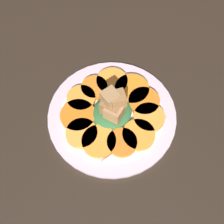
% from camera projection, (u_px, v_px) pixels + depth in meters
% --- Properties ---
extents(table_slab, '(1.20, 1.20, 0.02)m').
position_uv_depth(table_slab, '(112.00, 118.00, 0.69)').
color(table_slab, black).
rests_on(table_slab, ground).
extents(plate, '(0.31, 0.31, 0.01)m').
position_uv_depth(plate, '(112.00, 115.00, 0.67)').
color(plate, silver).
rests_on(plate, table_slab).
extents(carrot_slice_0, '(0.07, 0.07, 0.01)m').
position_uv_depth(carrot_slice_0, '(82.00, 133.00, 0.64)').
color(carrot_slice_0, '#F99539').
rests_on(carrot_slice_0, plate).
extents(carrot_slice_1, '(0.08, 0.08, 0.01)m').
position_uv_depth(carrot_slice_1, '(99.00, 141.00, 0.63)').
color(carrot_slice_1, orange).
rests_on(carrot_slice_1, plate).
extents(carrot_slice_2, '(0.07, 0.07, 0.01)m').
position_uv_depth(carrot_slice_2, '(122.00, 142.00, 0.63)').
color(carrot_slice_2, orange).
rests_on(carrot_slice_2, plate).
extents(carrot_slice_3, '(0.08, 0.08, 0.01)m').
position_uv_depth(carrot_slice_3, '(140.00, 134.00, 0.64)').
color(carrot_slice_3, orange).
rests_on(carrot_slice_3, plate).
extents(carrot_slice_4, '(0.07, 0.07, 0.01)m').
position_uv_depth(carrot_slice_4, '(149.00, 118.00, 0.66)').
color(carrot_slice_4, orange).
rests_on(carrot_slice_4, plate).
extents(carrot_slice_5, '(0.08, 0.08, 0.01)m').
position_uv_depth(carrot_slice_5, '(144.00, 101.00, 0.68)').
color(carrot_slice_5, orange).
rests_on(carrot_slice_5, plate).
extents(carrot_slice_6, '(0.09, 0.09, 0.01)m').
position_uv_depth(carrot_slice_6, '(132.00, 89.00, 0.69)').
color(carrot_slice_6, orange).
rests_on(carrot_slice_6, plate).
extents(carrot_slice_7, '(0.08, 0.08, 0.01)m').
position_uv_depth(carrot_slice_7, '(112.00, 82.00, 0.70)').
color(carrot_slice_7, orange).
rests_on(carrot_slice_7, plate).
extents(carrot_slice_8, '(0.07, 0.07, 0.01)m').
position_uv_depth(carrot_slice_8, '(94.00, 88.00, 0.69)').
color(carrot_slice_8, orange).
rests_on(carrot_slice_8, plate).
extents(carrot_slice_9, '(0.07, 0.07, 0.01)m').
position_uv_depth(carrot_slice_9, '(81.00, 98.00, 0.68)').
color(carrot_slice_9, orange).
rests_on(carrot_slice_9, plate).
extents(carrot_slice_10, '(0.08, 0.08, 0.01)m').
position_uv_depth(carrot_slice_10, '(78.00, 116.00, 0.66)').
color(carrot_slice_10, orange).
rests_on(carrot_slice_10, plate).
extents(center_pile, '(0.10, 0.09, 0.09)m').
position_uv_depth(center_pile, '(113.00, 108.00, 0.64)').
color(center_pile, '#2D6033').
rests_on(center_pile, plate).
extents(fork, '(0.19, 0.06, 0.00)m').
position_uv_depth(fork, '(131.00, 138.00, 0.64)').
color(fork, '#B2B2B7').
rests_on(fork, plate).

